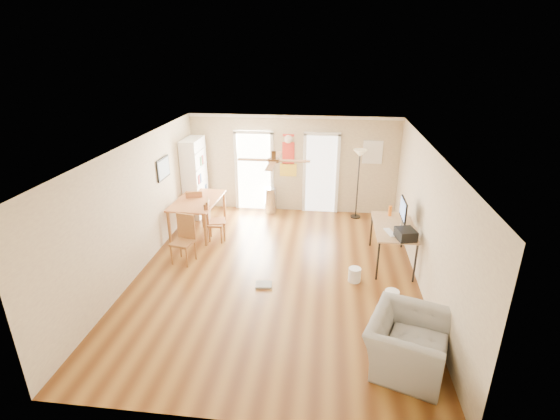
# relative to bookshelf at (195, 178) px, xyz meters

# --- Properties ---
(floor) EXTENTS (7.00, 7.00, 0.00)m
(floor) POSITION_rel_bookshelf_xyz_m (2.52, -2.87, -1.03)
(floor) COLOR brown
(floor) RESTS_ON ground
(ceiling) EXTENTS (5.50, 7.00, 0.00)m
(ceiling) POSITION_rel_bookshelf_xyz_m (2.52, -2.87, 1.57)
(ceiling) COLOR silver
(ceiling) RESTS_ON floor
(wall_back) EXTENTS (5.50, 0.04, 2.60)m
(wall_back) POSITION_rel_bookshelf_xyz_m (2.52, 0.63, 0.27)
(wall_back) COLOR beige
(wall_back) RESTS_ON floor
(wall_front) EXTENTS (5.50, 0.04, 2.60)m
(wall_front) POSITION_rel_bookshelf_xyz_m (2.52, -6.37, 0.27)
(wall_front) COLOR beige
(wall_front) RESTS_ON floor
(wall_left) EXTENTS (0.04, 7.00, 2.60)m
(wall_left) POSITION_rel_bookshelf_xyz_m (-0.23, -2.87, 0.27)
(wall_left) COLOR beige
(wall_left) RESTS_ON floor
(wall_right) EXTENTS (0.04, 7.00, 2.60)m
(wall_right) POSITION_rel_bookshelf_xyz_m (5.27, -2.87, 0.27)
(wall_right) COLOR beige
(wall_right) RESTS_ON floor
(crown_molding) EXTENTS (5.50, 7.00, 0.08)m
(crown_molding) POSITION_rel_bookshelf_xyz_m (2.52, -2.87, 1.53)
(crown_molding) COLOR white
(crown_molding) RESTS_ON wall_back
(kitchen_doorway) EXTENTS (0.90, 0.10, 2.10)m
(kitchen_doorway) POSITION_rel_bookshelf_xyz_m (1.47, 0.61, 0.02)
(kitchen_doorway) COLOR white
(kitchen_doorway) RESTS_ON wall_back
(bathroom_doorway) EXTENTS (0.80, 0.10, 2.10)m
(bathroom_doorway) POSITION_rel_bookshelf_xyz_m (3.27, 0.61, 0.02)
(bathroom_doorway) COLOR white
(bathroom_doorway) RESTS_ON wall_back
(wall_decal) EXTENTS (0.46, 0.03, 1.10)m
(wall_decal) POSITION_rel_bookshelf_xyz_m (2.40, 0.61, 0.52)
(wall_decal) COLOR red
(wall_decal) RESTS_ON wall_back
(ac_grille) EXTENTS (0.50, 0.04, 0.60)m
(ac_grille) POSITION_rel_bookshelf_xyz_m (4.57, 0.60, 0.67)
(ac_grille) COLOR white
(ac_grille) RESTS_ON wall_back
(framed_poster) EXTENTS (0.04, 0.66, 0.48)m
(framed_poster) POSITION_rel_bookshelf_xyz_m (-0.20, -1.47, 0.67)
(framed_poster) COLOR black
(framed_poster) RESTS_ON wall_left
(ceiling_fan) EXTENTS (1.24, 1.24, 0.20)m
(ceiling_fan) POSITION_rel_bookshelf_xyz_m (2.52, -3.17, 1.40)
(ceiling_fan) COLOR #593819
(ceiling_fan) RESTS_ON ceiling
(bookshelf) EXTENTS (0.52, 0.97, 2.06)m
(bookshelf) POSITION_rel_bookshelf_xyz_m (0.00, 0.00, 0.00)
(bookshelf) COLOR white
(bookshelf) RESTS_ON floor
(dining_table) EXTENTS (1.04, 1.67, 0.82)m
(dining_table) POSITION_rel_bookshelf_xyz_m (0.37, -1.03, -0.62)
(dining_table) COLOR #A85F36
(dining_table) RESTS_ON floor
(dining_chair_right_a) EXTENTS (0.49, 0.49, 0.98)m
(dining_chair_right_a) POSITION_rel_bookshelf_xyz_m (0.92, -1.40, -0.54)
(dining_chair_right_a) COLOR #9C5C32
(dining_chair_right_a) RESTS_ON floor
(dining_chair_right_b) EXTENTS (0.40, 0.40, 0.94)m
(dining_chair_right_b) POSITION_rel_bookshelf_xyz_m (0.92, -1.49, -0.56)
(dining_chair_right_b) COLOR olive
(dining_chair_right_b) RESTS_ON floor
(dining_chair_near) EXTENTS (0.49, 0.49, 1.01)m
(dining_chair_near) POSITION_rel_bookshelf_xyz_m (0.52, -2.59, -0.52)
(dining_chair_near) COLOR #9C6A32
(dining_chair_near) RESTS_ON floor
(dining_chair_far) EXTENTS (0.50, 0.50, 0.96)m
(dining_chair_far) POSITION_rel_bookshelf_xyz_m (0.20, -0.74, -0.55)
(dining_chair_far) COLOR #A26234
(dining_chair_far) RESTS_ON floor
(trash_can) EXTENTS (0.35, 0.35, 0.70)m
(trash_can) POSITION_rel_bookshelf_xyz_m (1.95, 0.35, -0.68)
(trash_can) COLOR #B1B1B3
(trash_can) RESTS_ON floor
(torchiere_lamp) EXTENTS (0.42, 0.42, 1.83)m
(torchiere_lamp) POSITION_rel_bookshelf_xyz_m (4.24, 0.30, -0.12)
(torchiere_lamp) COLOR black
(torchiere_lamp) RESTS_ON floor
(computer_desk) EXTENTS (0.78, 1.56, 0.83)m
(computer_desk) POSITION_rel_bookshelf_xyz_m (4.83, -2.09, -0.61)
(computer_desk) COLOR tan
(computer_desk) RESTS_ON floor
(imac) EXTENTS (0.24, 0.63, 0.58)m
(imac) POSITION_rel_bookshelf_xyz_m (4.99, -2.09, 0.09)
(imac) COLOR black
(imac) RESTS_ON computer_desk
(keyboard) EXTENTS (0.23, 0.41, 0.01)m
(keyboard) POSITION_rel_bookshelf_xyz_m (4.72, -2.42, -0.19)
(keyboard) COLOR silver
(keyboard) RESTS_ON computer_desk
(printer) EXTENTS (0.42, 0.45, 0.20)m
(printer) POSITION_rel_bookshelf_xyz_m (4.97, -2.67, -0.10)
(printer) COLOR black
(printer) RESTS_ON computer_desk
(orange_bottle) EXTENTS (0.08, 0.08, 0.22)m
(orange_bottle) POSITION_rel_bookshelf_xyz_m (4.82, -1.53, -0.09)
(orange_bottle) COLOR orange
(orange_bottle) RESTS_ON computer_desk
(wastebasket_a) EXTENTS (0.30, 0.30, 0.28)m
(wastebasket_a) POSITION_rel_bookshelf_xyz_m (4.06, -2.93, -0.89)
(wastebasket_a) COLOR white
(wastebasket_a) RESTS_ON floor
(wastebasket_b) EXTENTS (0.27, 0.27, 0.29)m
(wastebasket_b) POSITION_rel_bookshelf_xyz_m (4.66, -3.67, -0.88)
(wastebasket_b) COLOR white
(wastebasket_b) RESTS_ON floor
(floor_cloth) EXTENTS (0.33, 0.27, 0.04)m
(floor_cloth) POSITION_rel_bookshelf_xyz_m (2.34, -3.32, -1.01)
(floor_cloth) COLOR gray
(floor_cloth) RESTS_ON floor
(armchair) EXTENTS (1.38, 1.47, 0.77)m
(armchair) POSITION_rel_bookshelf_xyz_m (4.67, -5.14, -0.65)
(armchair) COLOR gray
(armchair) RESTS_ON floor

